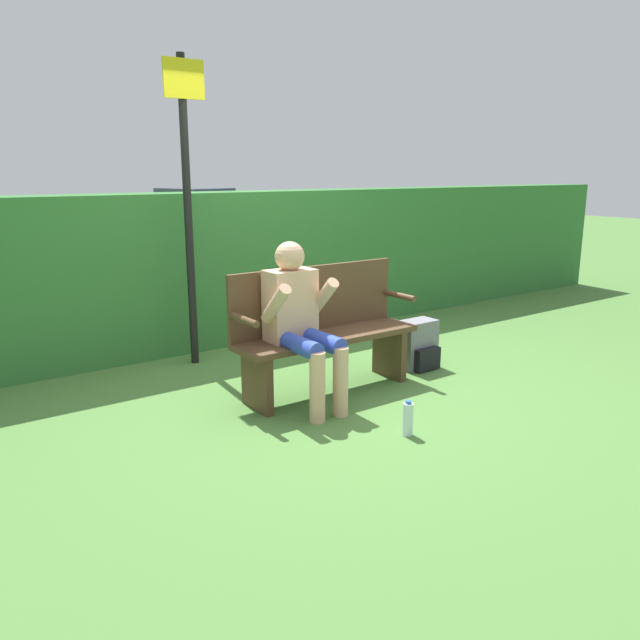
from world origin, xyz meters
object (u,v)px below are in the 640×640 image
person_seated (300,317)px  signpost (187,194)px  park_bench (323,329)px  backpack (418,345)px  parked_car (195,209)px  water_bottle (408,419)px

person_seated → signpost: 1.65m
park_bench → backpack: size_ratio=3.58×
parked_car → water_bottle: bearing=147.6°
person_seated → backpack: size_ratio=2.84×
park_bench → person_seated: 0.39m
signpost → parked_car: size_ratio=0.62×
parked_car → park_bench: bearing=146.4°
person_seated → signpost: bearing=98.3°
parked_car → person_seated: bearing=145.5°
park_bench → water_bottle: (-0.07, -1.05, -0.38)m
person_seated → backpack: 1.43m
backpack → signpost: signpost is taller
park_bench → water_bottle: 1.12m
park_bench → signpost: size_ratio=0.58×
person_seated → water_bottle: size_ratio=5.01×
backpack → park_bench: bearing=178.6°
water_bottle → parked_car: 15.50m
person_seated → parked_car: person_seated is taller
park_bench → backpack: (1.02, -0.03, -0.30)m
park_bench → parked_car: (5.16, 13.54, 0.08)m
backpack → water_bottle: 1.49m
park_bench → person_seated: (-0.32, -0.15, 0.17)m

